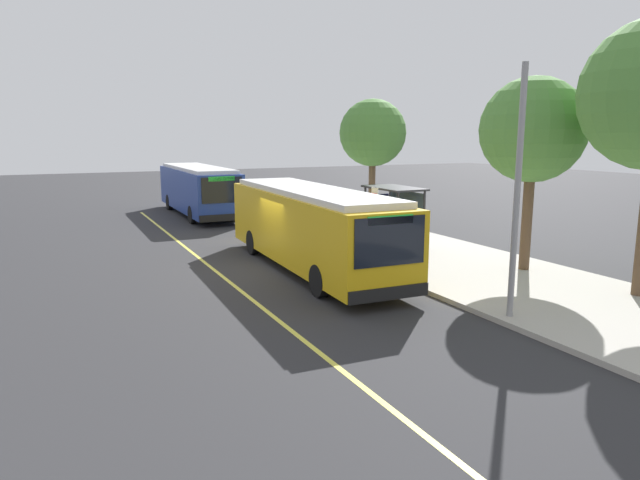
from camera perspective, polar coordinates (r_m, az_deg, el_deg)
name	(u,v)px	position (r m, az deg, el deg)	size (l,w,h in m)	color
ground_plane	(279,268)	(20.74, -4.17, -2.88)	(120.00, 120.00, 0.00)	#2B2B2D
sidewalk_curb	(415,252)	(23.55, 9.53, -1.19)	(44.00, 6.40, 0.15)	#A8A399
lane_stripe_center	(220,275)	(20.06, -10.02, -3.46)	(36.00, 0.14, 0.01)	#E0D64C
transit_bus_main	(311,225)	(20.26, -0.93, 1.49)	(11.20, 2.95, 2.95)	gold
transit_bus_second	(198,189)	(35.15, -12.20, 5.10)	(10.78, 2.66, 2.95)	navy
bus_shelter	(395,203)	(24.64, 7.53, 3.72)	(2.90, 1.60, 2.48)	#333338
waiting_bench	(396,233)	(24.54, 7.70, 0.66)	(1.60, 0.48, 0.95)	brown
route_sign_post	(375,214)	(20.76, 5.55, 2.61)	(0.44, 0.08, 2.80)	#333338
pedestrian_commuter	(347,225)	(23.68, 2.71, 1.57)	(0.24, 0.40, 1.69)	#282D47
street_tree_upstreet	(373,133)	(30.37, 5.34, 10.66)	(3.52, 3.52, 6.53)	brown
street_tree_downstreet	(533,131)	(20.71, 20.68, 10.29)	(3.56, 3.56, 6.62)	brown
utility_pole	(517,194)	(15.08, 19.27, 4.42)	(0.16, 0.16, 6.40)	gray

